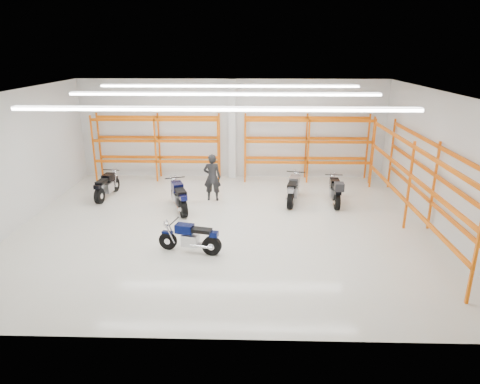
{
  "coord_description": "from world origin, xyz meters",
  "views": [
    {
      "loc": [
        0.9,
        -13.5,
        5.83
      ],
      "look_at": [
        0.51,
        0.5,
        1.07
      ],
      "focal_mm": 32.0,
      "sensor_mm": 36.0,
      "label": 1
    }
  ],
  "objects_px": {
    "motorcycle_back_c": "(293,190)",
    "standing_man": "(212,177)",
    "motorcycle_back_a": "(106,187)",
    "motorcycle_main": "(192,238)",
    "motorcycle_back_d": "(335,191)",
    "motorcycle_back_b": "(179,197)",
    "structural_column": "(232,130)"
  },
  "relations": [
    {
      "from": "structural_column",
      "to": "motorcycle_main",
      "type": "bearing_deg",
      "value": -96.12
    },
    {
      "from": "motorcycle_main",
      "to": "motorcycle_back_b",
      "type": "bearing_deg",
      "value": 105.59
    },
    {
      "from": "motorcycle_back_c",
      "to": "motorcycle_back_d",
      "type": "relative_size",
      "value": 1.03
    },
    {
      "from": "motorcycle_back_b",
      "to": "structural_column",
      "type": "distance_m",
      "value": 5.05
    },
    {
      "from": "motorcycle_main",
      "to": "motorcycle_back_b",
      "type": "relative_size",
      "value": 0.89
    },
    {
      "from": "motorcycle_back_b",
      "to": "standing_man",
      "type": "xyz_separation_m",
      "value": [
        1.14,
        1.23,
        0.41
      ]
    },
    {
      "from": "motorcycle_back_c",
      "to": "structural_column",
      "type": "relative_size",
      "value": 0.5
    },
    {
      "from": "standing_man",
      "to": "motorcycle_back_c",
      "type": "bearing_deg",
      "value": 176.55
    },
    {
      "from": "motorcycle_back_d",
      "to": "standing_man",
      "type": "xyz_separation_m",
      "value": [
        -4.81,
        0.39,
        0.41
      ]
    },
    {
      "from": "motorcycle_back_b",
      "to": "standing_man",
      "type": "height_order",
      "value": "standing_man"
    },
    {
      "from": "motorcycle_back_c",
      "to": "motorcycle_back_d",
      "type": "xyz_separation_m",
      "value": [
        1.62,
        -0.15,
        0.01
      ]
    },
    {
      "from": "motorcycle_back_a",
      "to": "standing_man",
      "type": "height_order",
      "value": "standing_man"
    },
    {
      "from": "motorcycle_back_c",
      "to": "standing_man",
      "type": "xyz_separation_m",
      "value": [
        -3.19,
        0.24,
        0.42
      ]
    },
    {
      "from": "structural_column",
      "to": "standing_man",
      "type": "bearing_deg",
      "value": -101.67
    },
    {
      "from": "motorcycle_back_a",
      "to": "structural_column",
      "type": "distance_m",
      "value": 6.1
    },
    {
      "from": "standing_man",
      "to": "motorcycle_back_b",
      "type": "bearing_deg",
      "value": 48.1
    },
    {
      "from": "motorcycle_back_b",
      "to": "structural_column",
      "type": "height_order",
      "value": "structural_column"
    },
    {
      "from": "motorcycle_back_a",
      "to": "motorcycle_back_c",
      "type": "relative_size",
      "value": 0.95
    },
    {
      "from": "motorcycle_main",
      "to": "motorcycle_back_d",
      "type": "distance_m",
      "value": 6.56
    },
    {
      "from": "motorcycle_back_a",
      "to": "motorcycle_back_c",
      "type": "bearing_deg",
      "value": -2.59
    },
    {
      "from": "motorcycle_back_d",
      "to": "structural_column",
      "type": "distance_m",
      "value": 5.73
    },
    {
      "from": "motorcycle_main",
      "to": "structural_column",
      "type": "distance_m",
      "value": 8.07
    },
    {
      "from": "motorcycle_back_d",
      "to": "motorcycle_back_b",
      "type": "bearing_deg",
      "value": -171.95
    },
    {
      "from": "motorcycle_main",
      "to": "motorcycle_back_a",
      "type": "xyz_separation_m",
      "value": [
        -4.13,
        4.75,
        0.03
      ]
    },
    {
      "from": "motorcycle_back_b",
      "to": "motorcycle_back_c",
      "type": "height_order",
      "value": "motorcycle_back_b"
    },
    {
      "from": "motorcycle_main",
      "to": "motorcycle_back_c",
      "type": "height_order",
      "value": "motorcycle_back_c"
    },
    {
      "from": "standing_man",
      "to": "structural_column",
      "type": "relative_size",
      "value": 0.42
    },
    {
      "from": "motorcycle_main",
      "to": "standing_man",
      "type": "xyz_separation_m",
      "value": [
        0.18,
        4.65,
        0.49
      ]
    },
    {
      "from": "motorcycle_back_b",
      "to": "structural_column",
      "type": "xyz_separation_m",
      "value": [
        1.79,
        4.4,
        1.72
      ]
    },
    {
      "from": "motorcycle_back_b",
      "to": "motorcycle_back_d",
      "type": "xyz_separation_m",
      "value": [
        5.94,
        0.84,
        0.0
      ]
    },
    {
      "from": "motorcycle_back_b",
      "to": "motorcycle_back_d",
      "type": "relative_size",
      "value": 1.02
    },
    {
      "from": "motorcycle_main",
      "to": "standing_man",
      "type": "distance_m",
      "value": 4.68
    }
  ]
}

